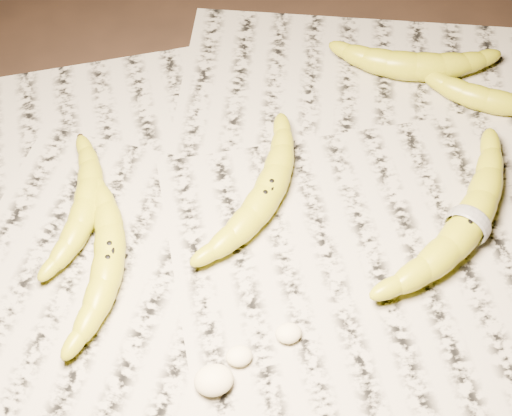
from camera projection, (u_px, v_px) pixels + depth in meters
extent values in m
plane|color=black|center=(269.00, 232.00, 0.84)|extent=(3.00, 3.00, 0.00)
cube|color=#A59E8D|center=(282.00, 225.00, 0.84)|extent=(0.90, 0.70, 0.01)
torus|color=white|center=(469.00, 223.00, 0.81)|extent=(0.04, 0.04, 0.05)
ellipsoid|color=beige|center=(214.00, 379.00, 0.71)|extent=(0.04, 0.03, 0.02)
ellipsoid|color=beige|center=(239.00, 355.00, 0.73)|extent=(0.03, 0.02, 0.02)
ellipsoid|color=beige|center=(289.00, 332.00, 0.75)|extent=(0.03, 0.02, 0.02)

